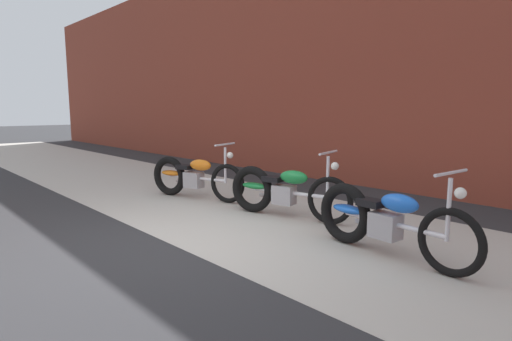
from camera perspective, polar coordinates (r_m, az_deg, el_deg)
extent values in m
plane|color=#2D2D30|center=(5.15, -11.27, -9.94)|extent=(80.00, 80.00, 0.00)
cube|color=#B2ADA3|center=(6.19, 2.81, -6.62)|extent=(36.00, 3.50, 0.01)
cube|color=brown|center=(8.85, 19.53, 15.66)|extent=(36.00, 0.50, 5.59)
torus|color=black|center=(7.18, -3.92, -1.77)|extent=(0.67, 0.28, 0.68)
torus|color=black|center=(7.96, -11.72, -0.73)|extent=(0.73, 0.35, 0.73)
cylinder|color=silver|center=(7.55, -8.03, -1.02)|extent=(1.19, 0.43, 0.06)
cube|color=#99999E|center=(7.60, -8.50, -1.27)|extent=(0.37, 0.31, 0.28)
ellipsoid|color=orange|center=(7.46, -7.58, 0.75)|extent=(0.48, 0.31, 0.20)
ellipsoid|color=orange|center=(7.92, -11.47, -0.33)|extent=(0.47, 0.31, 0.10)
cube|color=black|center=(7.69, -9.70, 0.48)|extent=(0.33, 0.28, 0.08)
cylinder|color=silver|center=(7.15, -4.21, 0.71)|extent=(0.06, 0.06, 0.62)
cylinder|color=silver|center=(7.11, -4.24, 3.58)|extent=(0.21, 0.56, 0.03)
sphere|color=white|center=(7.07, -3.56, 2.10)|extent=(0.11, 0.11, 0.11)
cylinder|color=silver|center=(7.88, -9.18, -1.53)|extent=(0.54, 0.22, 0.06)
torus|color=black|center=(5.93, 10.03, -4.05)|extent=(0.68, 0.25, 0.68)
torus|color=black|center=(6.52, -0.54, -2.56)|extent=(0.74, 0.31, 0.73)
cylinder|color=silver|center=(6.19, 4.49, -3.03)|extent=(1.21, 0.37, 0.06)
cube|color=#99999E|center=(6.24, 3.84, -3.32)|extent=(0.37, 0.29, 0.28)
ellipsoid|color=#197A38|center=(6.11, 5.18, -0.91)|extent=(0.47, 0.30, 0.20)
ellipsoid|color=#197A38|center=(6.49, -0.17, -2.08)|extent=(0.47, 0.29, 0.10)
cube|color=black|center=(6.30, 2.27, -1.16)|extent=(0.32, 0.26, 0.08)
cylinder|color=silver|center=(5.88, 9.75, -1.06)|extent=(0.05, 0.05, 0.62)
cylinder|color=silver|center=(5.84, 9.84, 2.42)|extent=(0.18, 0.57, 0.03)
sphere|color=white|center=(5.82, 10.70, 0.60)|extent=(0.11, 0.11, 0.11)
cylinder|color=silver|center=(6.50, 2.62, -3.55)|extent=(0.55, 0.20, 0.06)
torus|color=black|center=(4.47, 24.99, -8.86)|extent=(0.68, 0.13, 0.68)
torus|color=black|center=(5.15, 12.01, -5.72)|extent=(0.74, 0.19, 0.73)
cylinder|color=silver|center=(4.77, 18.03, -6.91)|extent=(1.24, 0.15, 0.06)
cube|color=#99999E|center=(4.83, 17.22, -7.19)|extent=(0.34, 0.24, 0.28)
ellipsoid|color=blue|center=(4.67, 18.98, -4.24)|extent=(0.45, 0.22, 0.20)
ellipsoid|color=blue|center=(5.11, 12.46, -5.17)|extent=(0.45, 0.21, 0.10)
cube|color=black|center=(4.89, 15.41, -4.26)|extent=(0.29, 0.22, 0.08)
cylinder|color=silver|center=(4.41, 24.77, -4.91)|extent=(0.05, 0.05, 0.62)
cylinder|color=silver|center=(4.35, 25.07, -0.28)|extent=(0.08, 0.58, 0.03)
sphere|color=white|center=(4.33, 26.09, -2.79)|extent=(0.11, 0.11, 0.11)
cylinder|color=silver|center=(5.10, 15.93, -7.23)|extent=(0.55, 0.10, 0.06)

